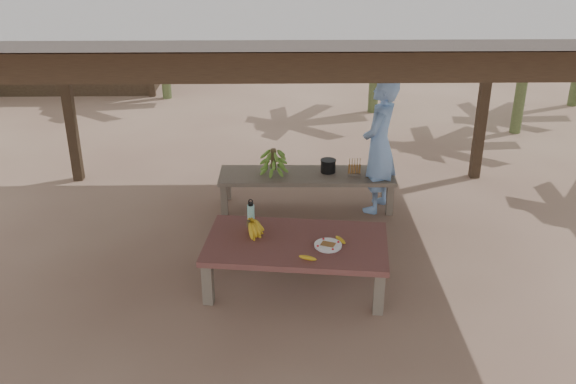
{
  "coord_description": "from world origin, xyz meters",
  "views": [
    {
      "loc": [
        0.01,
        -6.06,
        3.59
      ],
      "look_at": [
        0.11,
        0.06,
        0.8
      ],
      "focal_mm": 40.0,
      "sensor_mm": 36.0,
      "label": 1
    }
  ],
  "objects_px": {
    "plate": "(328,246)",
    "water_flask": "(251,214)",
    "work_table": "(296,247)",
    "ripe_banana_bunch": "(249,227)",
    "cooking_pot": "(328,166)",
    "woman": "(379,145)",
    "bench": "(307,178)"
  },
  "relations": [
    {
      "from": "ripe_banana_bunch",
      "to": "water_flask",
      "type": "bearing_deg",
      "value": 86.35
    },
    {
      "from": "ripe_banana_bunch",
      "to": "plate",
      "type": "distance_m",
      "value": 0.83
    },
    {
      "from": "cooking_pot",
      "to": "ripe_banana_bunch",
      "type": "bearing_deg",
      "value": -118.15
    },
    {
      "from": "bench",
      "to": "cooking_pot",
      "type": "distance_m",
      "value": 0.31
    },
    {
      "from": "ripe_banana_bunch",
      "to": "plate",
      "type": "relative_size",
      "value": 1.07
    },
    {
      "from": "work_table",
      "to": "ripe_banana_bunch",
      "type": "distance_m",
      "value": 0.52
    },
    {
      "from": "bench",
      "to": "ripe_banana_bunch",
      "type": "distance_m",
      "value": 1.82
    },
    {
      "from": "work_table",
      "to": "ripe_banana_bunch",
      "type": "bearing_deg",
      "value": 169.56
    },
    {
      "from": "bench",
      "to": "plate",
      "type": "distance_m",
      "value": 1.97
    },
    {
      "from": "bench",
      "to": "cooking_pot",
      "type": "xyz_separation_m",
      "value": [
        0.27,
        0.06,
        0.13
      ]
    },
    {
      "from": "cooking_pot",
      "to": "work_table",
      "type": "bearing_deg",
      "value": -103.5
    },
    {
      "from": "water_flask",
      "to": "work_table",
      "type": "bearing_deg",
      "value": -40.01
    },
    {
      "from": "ripe_banana_bunch",
      "to": "cooking_pot",
      "type": "distance_m",
      "value": 1.98
    },
    {
      "from": "plate",
      "to": "water_flask",
      "type": "relative_size",
      "value": 0.95
    },
    {
      "from": "water_flask",
      "to": "cooking_pot",
      "type": "height_order",
      "value": "water_flask"
    },
    {
      "from": "plate",
      "to": "water_flask",
      "type": "distance_m",
      "value": 0.93
    },
    {
      "from": "ripe_banana_bunch",
      "to": "cooking_pot",
      "type": "relative_size",
      "value": 1.55
    },
    {
      "from": "work_table",
      "to": "cooking_pot",
      "type": "xyz_separation_m",
      "value": [
        0.45,
        1.89,
        0.09
      ]
    },
    {
      "from": "ripe_banana_bunch",
      "to": "water_flask",
      "type": "xyz_separation_m",
      "value": [
        0.02,
        0.24,
        0.03
      ]
    },
    {
      "from": "plate",
      "to": "cooking_pot",
      "type": "relative_size",
      "value": 1.44
    },
    {
      "from": "ripe_banana_bunch",
      "to": "plate",
      "type": "xyz_separation_m",
      "value": [
        0.78,
        -0.27,
        -0.07
      ]
    },
    {
      "from": "plate",
      "to": "water_flask",
      "type": "xyz_separation_m",
      "value": [
        -0.77,
        0.51,
        0.1
      ]
    },
    {
      "from": "work_table",
      "to": "plate",
      "type": "xyz_separation_m",
      "value": [
        0.31,
        -0.12,
        0.08
      ]
    },
    {
      "from": "bench",
      "to": "water_flask",
      "type": "distance_m",
      "value": 1.6
    },
    {
      "from": "bench",
      "to": "water_flask",
      "type": "bearing_deg",
      "value": -113.07
    },
    {
      "from": "work_table",
      "to": "ripe_banana_bunch",
      "type": "relative_size",
      "value": 6.56
    },
    {
      "from": "water_flask",
      "to": "woman",
      "type": "height_order",
      "value": "woman"
    },
    {
      "from": "water_flask",
      "to": "woman",
      "type": "relative_size",
      "value": 0.17
    },
    {
      "from": "bench",
      "to": "woman",
      "type": "distance_m",
      "value": 1.0
    },
    {
      "from": "ripe_banana_bunch",
      "to": "work_table",
      "type": "bearing_deg",
      "value": -17.14
    },
    {
      "from": "plate",
      "to": "cooking_pot",
      "type": "distance_m",
      "value": 2.02
    },
    {
      "from": "ripe_banana_bunch",
      "to": "bench",
      "type": "bearing_deg",
      "value": 68.54
    }
  ]
}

